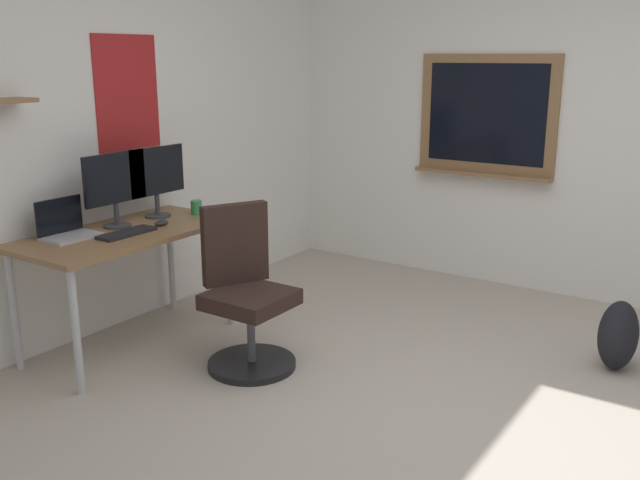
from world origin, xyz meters
The scene contains 12 objects.
ground_plane centered at (0.00, 0.00, 0.00)m, with size 5.20×5.20×0.00m, color #ADA393.
wall_back centered at (0.00, 2.45, 1.30)m, with size 5.00×0.30×2.60m.
wall_right centered at (2.45, 0.03, 1.30)m, with size 0.22×5.00×2.60m.
desk centered at (-0.11, 2.03, 0.68)m, with size 1.36×0.68×0.75m.
office_chair centered at (0.08, 1.25, 0.41)m, with size 0.54×0.56×0.95m.
laptop centered at (-0.41, 2.19, 0.81)m, with size 0.31×0.21×0.23m.
monitor_primary centered at (-0.07, 2.14, 1.02)m, with size 0.46×0.17×0.46m.
monitor_secondary centered at (0.26, 2.14, 1.02)m, with size 0.46×0.17×0.46m.
keyboard centered at (-0.18, 1.95, 0.76)m, with size 0.37×0.13×0.02m, color black.
computer_mouse centered at (0.10, 1.95, 0.77)m, with size 0.10×0.06×0.03m, color #262628.
coffee_mug centered at (0.47, 2.00, 0.80)m, with size 0.08×0.08×0.09m, color #338C4C.
backpack centered at (1.24, -0.59, 0.21)m, with size 0.32×0.22×0.41m, color black.
Camera 1 is at (-2.87, -1.27, 1.79)m, focal length 39.18 mm.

